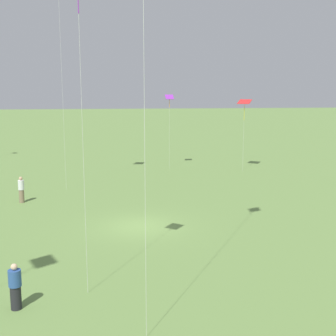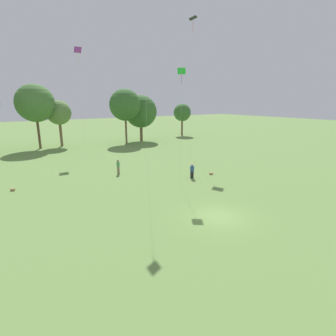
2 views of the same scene
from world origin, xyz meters
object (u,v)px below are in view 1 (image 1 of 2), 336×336
kite_7 (245,103)px  kite_8 (169,99)px  person_5 (21,190)px  person_1 (15,287)px

kite_7 → kite_8: (6.60, -2.14, 0.28)m
person_5 → kite_7: kite_7 is taller
person_1 → person_5: person_5 is taller
person_5 → kite_8: 17.43m
person_1 → kite_8: 29.37m
person_5 → kite_7: (-17.99, -9.81, 5.33)m
person_5 → kite_8: size_ratio=0.26×
kite_7 → kite_8: bearing=-122.6°
person_1 → kite_8: kite_8 is taller
kite_8 → person_5: bearing=-92.9°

